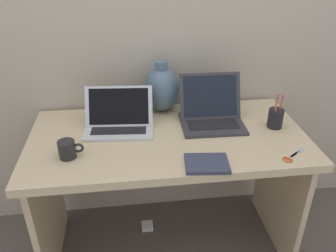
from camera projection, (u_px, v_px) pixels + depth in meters
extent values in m
plane|color=#564C47|center=(168.00, 243.00, 2.08)|extent=(6.00, 6.00, 0.00)
cube|color=#BCAD99|center=(159.00, 26.00, 1.82)|extent=(4.40, 0.04, 2.40)
cube|color=#D1B78C|center=(168.00, 138.00, 1.72)|extent=(1.36, 0.69, 0.04)
cube|color=#D1B78C|center=(48.00, 207.00, 1.83)|extent=(0.03, 0.58, 0.72)
cube|color=#D1B78C|center=(279.00, 188.00, 1.97)|extent=(0.03, 0.58, 0.72)
cube|color=silver|center=(119.00, 129.00, 1.74)|extent=(0.36, 0.24, 0.01)
cube|color=black|center=(119.00, 128.00, 1.74)|extent=(0.28, 0.15, 0.00)
cube|color=silver|center=(119.00, 106.00, 1.74)|extent=(0.35, 0.13, 0.19)
cube|color=black|center=(119.00, 106.00, 1.74)|extent=(0.31, 0.12, 0.17)
cube|color=#333338|center=(212.00, 124.00, 1.79)|extent=(0.33, 0.26, 0.01)
cube|color=black|center=(212.00, 122.00, 1.79)|extent=(0.26, 0.16, 0.00)
cube|color=#333338|center=(210.00, 96.00, 1.80)|extent=(0.32, 0.11, 0.23)
cube|color=black|center=(210.00, 96.00, 1.80)|extent=(0.28, 0.10, 0.20)
ellipsoid|color=slate|center=(162.00, 89.00, 1.89)|extent=(0.20, 0.20, 0.25)
cylinder|color=slate|center=(161.00, 65.00, 1.83)|extent=(0.07, 0.07, 0.05)
cube|color=#33384C|center=(207.00, 164.00, 1.48)|extent=(0.20, 0.16, 0.02)
cylinder|color=black|center=(67.00, 149.00, 1.52)|extent=(0.08, 0.08, 0.08)
torus|color=black|center=(78.00, 148.00, 1.52)|extent=(0.05, 0.01, 0.05)
cylinder|color=black|center=(275.00, 118.00, 1.75)|extent=(0.08, 0.08, 0.10)
cylinder|color=orange|center=(275.00, 109.00, 1.72)|extent=(0.02, 0.02, 0.16)
cylinder|color=#338CBF|center=(275.00, 108.00, 1.74)|extent=(0.03, 0.02, 0.14)
cylinder|color=#D83359|center=(280.00, 109.00, 1.73)|extent=(0.01, 0.03, 0.15)
cylinder|color=orange|center=(280.00, 108.00, 1.73)|extent=(0.01, 0.02, 0.16)
cube|color=#B7B7BC|center=(296.00, 153.00, 1.57)|extent=(0.08, 0.08, 0.00)
cube|color=#B7B7BC|center=(297.00, 153.00, 1.56)|extent=(0.09, 0.06, 0.00)
torus|color=orange|center=(289.00, 160.00, 1.51)|extent=(0.03, 0.04, 0.01)
torus|color=orange|center=(286.00, 159.00, 1.52)|extent=(0.04, 0.04, 0.01)
cube|color=white|center=(147.00, 226.00, 2.18)|extent=(0.07, 0.07, 0.03)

